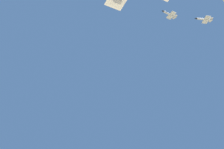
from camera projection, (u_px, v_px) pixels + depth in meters
chase_jet_lead at (170, 14)px, 188.17m from camera, size 15.20×8.01×4.00m
chase_jet_right_wing at (204, 19)px, 185.72m from camera, size 15.11×9.06×4.00m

